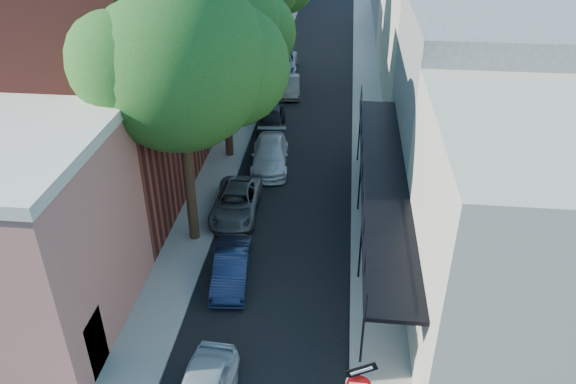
% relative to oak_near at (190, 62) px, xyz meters
% --- Properties ---
extents(road_surface, '(6.00, 64.00, 0.01)m').
position_rel_oak_near_xyz_m(road_surface, '(3.37, 19.74, -7.87)').
color(road_surface, black).
rests_on(road_surface, ground).
extents(sidewalk_left, '(2.00, 64.00, 0.12)m').
position_rel_oak_near_xyz_m(sidewalk_left, '(-0.63, 19.74, -7.82)').
color(sidewalk_left, gray).
rests_on(sidewalk_left, ground).
extents(sidewalk_right, '(2.00, 64.00, 0.12)m').
position_rel_oak_near_xyz_m(sidewalk_right, '(7.37, 19.74, -7.82)').
color(sidewalk_right, gray).
rests_on(sidewalk_right, ground).
extents(buildings_left, '(10.10, 59.10, 12.00)m').
position_rel_oak_near_xyz_m(buildings_left, '(-5.93, 18.50, -2.94)').
color(buildings_left, '#C17163').
rests_on(buildings_left, ground).
extents(buildings_right, '(9.80, 55.00, 10.00)m').
position_rel_oak_near_xyz_m(buildings_right, '(12.36, 19.23, -3.45)').
color(buildings_right, '#BBB59A').
rests_on(buildings_right, ground).
extents(oak_near, '(7.48, 6.80, 11.42)m').
position_rel_oak_near_xyz_m(oak_near, '(0.00, 0.00, 0.00)').
color(oak_near, black).
rests_on(oak_near, ground).
extents(oak_mid, '(6.60, 6.00, 10.20)m').
position_rel_oak_near_xyz_m(oak_mid, '(-0.05, 7.97, -0.82)').
color(oak_mid, black).
rests_on(oak_mid, ground).
extents(parked_car_b, '(1.62, 3.85, 1.24)m').
position_rel_oak_near_xyz_m(parked_car_b, '(1.71, -2.85, -7.26)').
color(parked_car_b, '#121D39').
rests_on(parked_car_b, ground).
extents(parked_car_c, '(2.19, 4.52, 1.24)m').
position_rel_oak_near_xyz_m(parked_car_c, '(1.03, 1.90, -7.26)').
color(parked_car_c, '#53575A').
rests_on(parked_car_c, ground).
extents(parked_car_d, '(2.29, 4.83, 1.36)m').
position_rel_oak_near_xyz_m(parked_car_d, '(1.97, 6.78, -7.20)').
color(parked_car_d, silver).
rests_on(parked_car_d, ground).
extents(parked_car_e, '(1.94, 4.18, 1.39)m').
position_rel_oak_near_xyz_m(parked_car_e, '(1.42, 11.47, -7.18)').
color(parked_car_e, black).
rests_on(parked_car_e, ground).
extents(parked_car_f, '(1.71, 3.87, 1.24)m').
position_rel_oak_near_xyz_m(parked_car_f, '(1.97, 17.55, -7.26)').
color(parked_car_f, '#615B52').
rests_on(parked_car_f, ground).
extents(parked_car_g, '(2.66, 5.21, 1.41)m').
position_rel_oak_near_xyz_m(parked_car_g, '(0.85, 22.27, -7.17)').
color(parked_car_g, '#919BA3').
rests_on(parked_car_g, ground).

